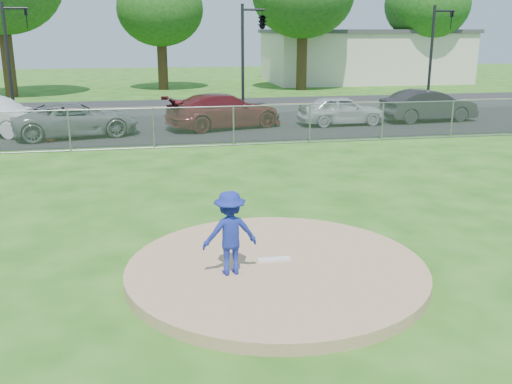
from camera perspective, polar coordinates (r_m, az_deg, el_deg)
ground at (r=19.85m, az=-4.25°, el=3.45°), size 120.00×120.00×0.00m
pitchers_mound at (r=10.39m, az=2.05°, el=-7.77°), size 5.40×5.40×0.20m
pitching_rubber at (r=10.52m, az=1.81°, el=-6.75°), size 0.60×0.15×0.04m
chain_link_fence at (r=21.67m, az=-4.89°, el=6.51°), size 40.00×0.06×1.50m
parking_lot at (r=26.21m, az=-5.87°, el=6.47°), size 50.00×8.00×0.01m
street at (r=33.61m, az=-6.98°, el=8.51°), size 60.00×7.00×0.01m
commercial_building at (r=50.67m, az=10.66°, el=13.27°), size 16.40×9.40×4.30m
traffic_signal_left at (r=31.99m, az=-23.22°, el=13.05°), size 1.28×0.20×5.60m
traffic_signal_center at (r=31.86m, az=0.43°, el=16.53°), size 1.42×2.48×5.60m
traffic_signal_right at (r=35.30m, az=17.52°, el=13.74°), size 1.28×0.20×5.60m
pitcher at (r=9.75m, az=-2.62°, el=-4.11°), size 1.00×0.64×1.47m
traffic_cone at (r=24.17m, az=-19.94°, el=5.53°), size 0.31×0.31×0.60m
parked_car_gray at (r=24.83m, az=-17.55°, el=6.94°), size 5.42×3.37×1.40m
parked_car_darkred at (r=25.79m, az=-3.19°, el=8.11°), size 5.68×3.62×1.53m
parked_car_pearl at (r=26.95m, az=8.53°, el=8.11°), size 4.03×1.73×1.36m
parked_car_charcoal at (r=28.97m, az=16.90°, el=8.28°), size 4.68×1.99×1.50m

